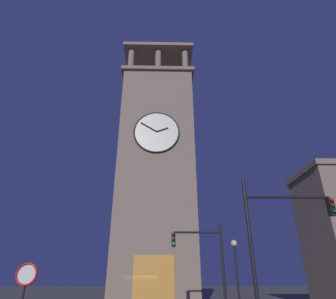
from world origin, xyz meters
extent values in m
cube|color=gray|center=(-0.95, -2.63, 11.35)|extent=(7.29, 7.31, 22.71)
cube|color=gray|center=(-0.95, -2.63, 22.91)|extent=(7.89, 7.91, 0.40)
cylinder|color=gray|center=(-3.99, 0.42, 24.63)|extent=(0.70, 0.70, 3.05)
cylinder|color=gray|center=(-0.95, 0.42, 24.63)|extent=(0.70, 0.70, 3.05)
cylinder|color=gray|center=(2.10, 0.42, 24.63)|extent=(0.70, 0.70, 3.05)
cylinder|color=gray|center=(-3.99, -5.68, 24.63)|extent=(0.70, 0.70, 3.05)
cylinder|color=gray|center=(-0.95, -5.68, 24.63)|extent=(0.70, 0.70, 3.05)
cylinder|color=gray|center=(2.10, -5.68, 24.63)|extent=(0.70, 0.70, 3.05)
cube|color=gray|center=(-0.95, -2.63, 26.36)|extent=(7.89, 7.91, 0.40)
cylinder|color=black|center=(-0.95, -2.63, 27.77)|extent=(0.12, 0.12, 2.42)
cylinder|color=silver|center=(-0.95, 1.08, 15.10)|extent=(4.30, 0.12, 4.30)
torus|color=black|center=(-0.95, 1.10, 15.10)|extent=(4.46, 0.16, 4.46)
cube|color=black|center=(-1.50, 1.18, 15.31)|extent=(1.15, 0.06, 0.53)
cube|color=black|center=(-0.17, 1.18, 15.59)|extent=(1.61, 0.06, 1.07)
cube|color=orange|center=(-0.95, 0.97, 2.00)|extent=(3.20, 0.24, 4.00)
cylinder|color=black|center=(-5.16, 12.81, 3.13)|extent=(0.16, 0.16, 6.25)
cylinder|color=black|center=(-7.01, 12.81, 5.49)|extent=(3.69, 0.12, 0.12)
cube|color=black|center=(-8.86, 12.81, 5.07)|extent=(0.22, 0.30, 0.75)
sphere|color=red|center=(-8.86, 12.99, 5.34)|extent=(0.16, 0.16, 0.16)
sphere|color=#392705|center=(-8.86, 12.99, 5.09)|extent=(0.16, 0.16, 0.16)
sphere|color=#063316|center=(-8.86, 12.99, 4.84)|extent=(0.16, 0.16, 0.16)
cylinder|color=black|center=(-4.90, 8.19, 2.58)|extent=(0.16, 0.16, 5.15)
cylinder|color=black|center=(-3.55, 8.19, 4.68)|extent=(2.70, 0.12, 0.12)
cube|color=black|center=(-2.20, 8.19, 4.25)|extent=(0.22, 0.30, 0.75)
sphere|color=#360505|center=(-2.20, 8.37, 4.53)|extent=(0.16, 0.16, 0.16)
sphere|color=#392705|center=(-2.20, 8.37, 4.28)|extent=(0.16, 0.16, 0.16)
sphere|color=#18C154|center=(-2.20, 8.37, 4.03)|extent=(0.16, 0.16, 0.16)
cylinder|color=black|center=(-6.66, 4.05, 2.17)|extent=(0.14, 0.14, 4.35)
sphere|color=#F9DB8C|center=(-6.66, 4.05, 4.57)|extent=(0.44, 0.44, 0.44)
cylinder|color=white|center=(3.23, 13.74, 2.39)|extent=(0.70, 0.04, 0.70)
torus|color=red|center=(3.23, 13.76, 2.39)|extent=(0.78, 0.08, 0.78)
camera|label=1|loc=(-1.54, 24.63, 2.20)|focal=29.80mm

